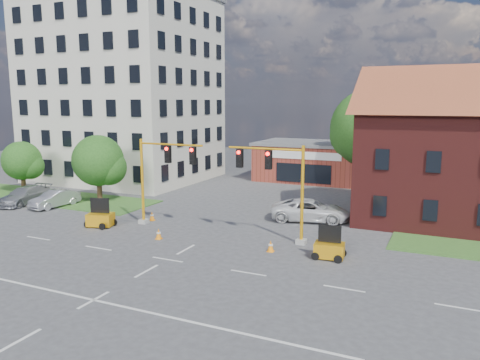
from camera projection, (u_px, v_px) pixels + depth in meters
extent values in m
plane|color=#3E3E40|center=(168.00, 260.00, 26.45)|extent=(120.00, 120.00, 0.00)
cube|color=#2F5A22|center=(46.00, 197.00, 43.62)|extent=(22.00, 6.00, 0.08)
cube|color=beige|center=(124.00, 91.00, 52.71)|extent=(18.00, 15.00, 20.00)
cube|color=maroon|center=(314.00, 162.00, 53.00)|extent=(12.00, 8.00, 4.00)
cube|color=#57575A|center=(314.00, 143.00, 52.64)|extent=(12.40, 8.40, 0.30)
cube|color=silver|center=(304.00, 155.00, 49.17)|extent=(8.00, 0.10, 0.80)
cube|color=black|center=(303.00, 173.00, 49.49)|extent=(6.00, 0.10, 2.00)
cylinder|color=#331D12|center=(368.00, 167.00, 47.61)|extent=(0.44, 0.44, 4.37)
sphere|color=#1E4916|center=(370.00, 128.00, 46.95)|extent=(7.87, 7.87, 7.87)
sphere|color=#1E4916|center=(386.00, 138.00, 46.74)|extent=(5.51, 5.51, 5.51)
cylinder|color=#331D12|center=(99.00, 187.00, 41.39)|extent=(0.44, 0.44, 2.62)
sphere|color=#1E4916|center=(98.00, 161.00, 40.99)|extent=(4.48, 4.48, 4.48)
sphere|color=#1E4916|center=(109.00, 168.00, 40.99)|extent=(3.14, 3.14, 3.14)
cylinder|color=#331D12|center=(23.00, 181.00, 45.98)|extent=(0.44, 0.44, 2.21)
sphere|color=#1E4916|center=(22.00, 161.00, 45.64)|extent=(3.77, 3.77, 3.77)
sphere|color=#1E4916|center=(30.00, 166.00, 45.69)|extent=(2.64, 2.64, 2.64)
cube|color=gray|center=(144.00, 221.00, 34.26)|extent=(0.60, 0.60, 0.30)
cylinder|color=#F6AA14|center=(142.00, 182.00, 33.77)|extent=(0.20, 0.20, 6.20)
cylinder|color=#F6AA14|center=(171.00, 144.00, 32.28)|extent=(5.00, 0.14, 0.14)
cube|color=black|center=(168.00, 154.00, 32.50)|extent=(0.40, 0.32, 1.20)
cube|color=black|center=(193.00, 156.00, 31.67)|extent=(0.40, 0.32, 1.20)
sphere|color=#FF0C07|center=(166.00, 149.00, 32.27)|extent=(0.24, 0.24, 0.24)
cube|color=gray|center=(301.00, 242.00, 29.33)|extent=(0.60, 0.60, 0.30)
cylinder|color=#F6AA14|center=(302.00, 196.00, 28.84)|extent=(0.20, 0.20, 6.20)
cylinder|color=#F6AA14|center=(265.00, 149.00, 29.40)|extent=(5.00, 0.14, 0.14)
cube|color=black|center=(269.00, 160.00, 29.42)|extent=(0.40, 0.32, 1.20)
cube|color=black|center=(240.00, 158.00, 30.24)|extent=(0.40, 0.32, 1.20)
sphere|color=#FF0C07|center=(268.00, 154.00, 29.19)|extent=(0.24, 0.24, 0.24)
cube|color=#F6AA14|center=(101.00, 219.00, 33.28)|extent=(2.02, 1.64, 0.87)
cube|color=black|center=(100.00, 205.00, 33.11)|extent=(1.33, 0.52, 1.07)
cube|color=#F6AA14|center=(329.00, 250.00, 26.54)|extent=(1.75, 1.26, 0.82)
cube|color=black|center=(330.00, 234.00, 26.38)|extent=(1.29, 0.24, 1.01)
cube|color=orange|center=(159.00, 239.00, 30.38)|extent=(0.38, 0.38, 0.04)
cone|color=orange|center=(159.00, 234.00, 30.33)|extent=(0.40, 0.40, 0.70)
cylinder|color=silver|center=(159.00, 233.00, 30.32)|extent=(0.27, 0.27, 0.09)
cube|color=orange|center=(152.00, 220.00, 35.10)|extent=(0.38, 0.38, 0.04)
cone|color=orange|center=(152.00, 216.00, 35.04)|extent=(0.40, 0.40, 0.70)
cylinder|color=silver|center=(152.00, 215.00, 35.03)|extent=(0.27, 0.27, 0.09)
cube|color=orange|center=(271.00, 251.00, 27.84)|extent=(0.38, 0.38, 0.04)
cone|color=orange|center=(271.00, 246.00, 27.79)|extent=(0.40, 0.40, 0.70)
cylinder|color=silver|center=(271.00, 245.00, 27.77)|extent=(0.27, 0.27, 0.09)
cube|color=orange|center=(332.00, 248.00, 28.40)|extent=(0.38, 0.38, 0.04)
cone|color=orange|center=(332.00, 243.00, 28.35)|extent=(0.40, 0.40, 0.70)
cylinder|color=silver|center=(332.00, 242.00, 28.34)|extent=(0.27, 0.27, 0.09)
imported|color=silver|center=(311.00, 210.00, 34.89)|extent=(6.26, 3.92, 1.61)
imported|color=#96979D|center=(55.00, 199.00, 39.40)|extent=(2.02, 4.47, 1.42)
imported|color=#96979D|center=(24.00, 196.00, 40.61)|extent=(2.59, 5.32, 1.49)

